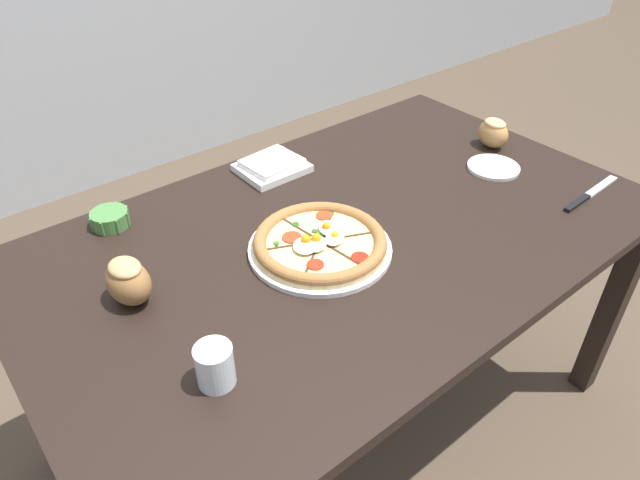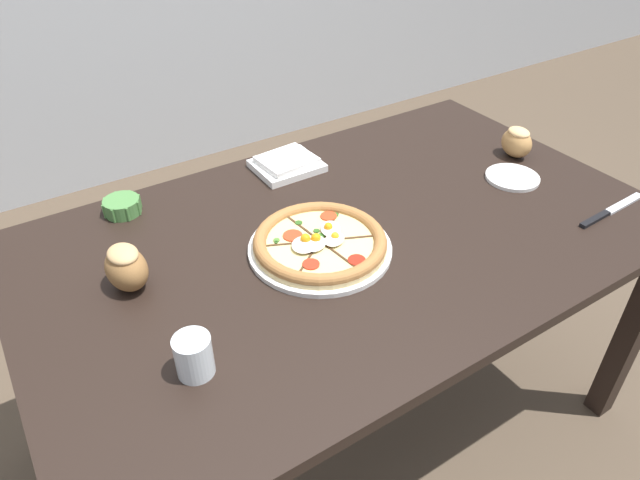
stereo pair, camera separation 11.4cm
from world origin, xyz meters
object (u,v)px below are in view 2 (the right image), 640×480
dining_table (348,259)px  napkin_folded (287,164)px  ramekin_bowl (122,206)px  pizza (320,243)px  water_glass (194,358)px  bread_piece_mid (517,142)px  knife_main (611,210)px  side_saucer (512,177)px  bread_piece_near (126,267)px

dining_table → napkin_folded: 0.36m
ramekin_bowl → pizza: bearing=-50.3°
pizza → napkin_folded: size_ratio=1.84×
dining_table → pizza: bearing=-165.5°
napkin_folded → water_glass: 0.75m
pizza → napkin_folded: pizza is taller
bread_piece_mid → knife_main: (-0.02, -0.34, -0.04)m
dining_table → side_saucer: (0.52, -0.04, 0.09)m
water_glass → knife_main: bearing=-4.4°
bread_piece_near → bread_piece_mid: bearing=-2.0°
bread_piece_near → bread_piece_mid: bread_piece_near is taller
dining_table → pizza: size_ratio=4.62×
dining_table → side_saucer: side_saucer is taller
water_glass → bread_piece_mid: bearing=13.0°
bread_piece_near → ramekin_bowl: bearing=75.6°
ramekin_bowl → dining_table: bearing=-40.9°
bread_piece_mid → knife_main: bread_piece_mid is taller
bread_piece_near → water_glass: (0.03, -0.29, -0.02)m
napkin_folded → knife_main: size_ratio=0.71×
bread_piece_near → knife_main: size_ratio=0.47×
knife_main → water_glass: size_ratio=3.11×
knife_main → napkin_folded: bearing=130.0°
bread_piece_near → knife_main: bearing=-18.8°
bread_piece_mid → side_saucer: bread_piece_mid is taller
dining_table → napkin_folded: (0.03, 0.34, 0.10)m
ramekin_bowl → napkin_folded: ramekin_bowl is taller
napkin_folded → water_glass: size_ratio=2.21×
bread_piece_near → water_glass: bread_piece_near is taller
ramekin_bowl → knife_main: bearing=-32.6°
ramekin_bowl → knife_main: size_ratio=0.38×
knife_main → water_glass: bearing=173.1°
knife_main → ramekin_bowl: bearing=145.0°
bread_piece_near → knife_main: (1.11, -0.38, -0.05)m
pizza → bread_piece_near: size_ratio=2.78×
dining_table → ramekin_bowl: bearing=139.1°
dining_table → knife_main: 0.68m
dining_table → bread_piece_near: bread_piece_near is taller
ramekin_bowl → napkin_folded: 0.46m
ramekin_bowl → knife_main: ramekin_bowl is taller
pizza → bread_piece_mid: (0.73, 0.08, 0.03)m
pizza → napkin_folded: (0.13, 0.37, -0.00)m
pizza → napkin_folded: bearing=71.1°
knife_main → bread_piece_near: bearing=158.7°
water_glass → bread_piece_near: bearing=95.0°
side_saucer → pizza: bearing=178.6°
knife_main → side_saucer: 0.26m
pizza → bread_piece_near: bread_piece_near is taller
bread_piece_mid → side_saucer: (-0.11, -0.09, -0.04)m
bread_piece_mid → knife_main: bearing=-93.9°
napkin_folded → bread_piece_near: (-0.53, -0.25, 0.04)m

